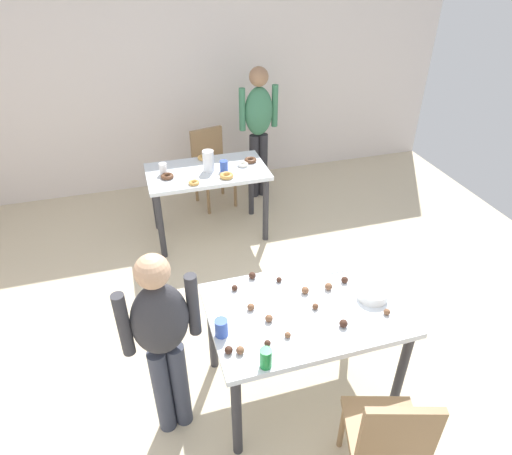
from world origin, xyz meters
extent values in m
plane|color=beige|center=(0.00, 0.00, 0.00)|extent=(6.40, 6.40, 0.00)
cube|color=silver|center=(0.00, 3.20, 1.30)|extent=(6.40, 0.10, 2.60)
cube|color=silver|center=(0.12, -0.20, 0.73)|extent=(1.20, 0.81, 0.04)
cylinder|color=#2D2D33|center=(-0.42, -0.55, 0.35)|extent=(0.06, 0.06, 0.71)
cylinder|color=#2D2D33|center=(0.67, -0.55, 0.35)|extent=(0.06, 0.06, 0.71)
cylinder|color=#2D2D33|center=(-0.42, 0.15, 0.35)|extent=(0.06, 0.06, 0.71)
cylinder|color=#2D2D33|center=(0.67, 0.15, 0.35)|extent=(0.06, 0.06, 0.71)
cube|color=silver|center=(-0.09, 1.87, 0.73)|extent=(1.17, 0.66, 0.04)
cylinder|color=#2D2D33|center=(-0.61, 1.60, 0.35)|extent=(0.06, 0.06, 0.71)
cylinder|color=#2D2D33|center=(0.44, 1.60, 0.35)|extent=(0.06, 0.06, 0.71)
cylinder|color=#2D2D33|center=(-0.61, 2.14, 0.35)|extent=(0.06, 0.06, 0.71)
cylinder|color=#2D2D33|center=(0.44, 2.14, 0.35)|extent=(0.06, 0.06, 0.71)
cube|color=olive|center=(0.31, -0.91, 0.43)|extent=(0.50, 0.50, 0.04)
cube|color=olive|center=(0.26, -1.08, 0.66)|extent=(0.38, 0.15, 0.42)
cylinder|color=olive|center=(0.20, -0.70, 0.21)|extent=(0.04, 0.04, 0.41)
cylinder|color=olive|center=(0.53, -0.79, 0.21)|extent=(0.04, 0.04, 0.41)
cube|color=olive|center=(0.10, 2.48, 0.43)|extent=(0.48, 0.48, 0.04)
cube|color=olive|center=(0.06, 2.65, 0.66)|extent=(0.38, 0.13, 0.42)
cylinder|color=olive|center=(0.31, 2.35, 0.21)|extent=(0.04, 0.04, 0.41)
cylinder|color=olive|center=(-0.02, 2.27, 0.21)|extent=(0.04, 0.04, 0.41)
cylinder|color=olive|center=(0.23, 2.68, 0.21)|extent=(0.04, 0.04, 0.41)
cylinder|color=olive|center=(-0.10, 2.60, 0.21)|extent=(0.04, 0.04, 0.41)
cylinder|color=#383D4C|center=(-0.81, -0.25, 0.35)|extent=(0.11, 0.11, 0.69)
cylinder|color=#383D4C|center=(-0.70, -0.24, 0.35)|extent=(0.11, 0.11, 0.69)
ellipsoid|color=#333338|center=(-0.76, -0.24, 0.94)|extent=(0.34, 0.24, 0.49)
sphere|color=tan|center=(-0.76, -0.24, 1.28)|extent=(0.19, 0.19, 0.19)
cylinder|color=#333338|center=(-0.95, -0.27, 0.97)|extent=(0.08, 0.08, 0.42)
cylinder|color=#333338|center=(-0.57, -0.22, 0.97)|extent=(0.08, 0.08, 0.42)
cylinder|color=#28282D|center=(0.70, 2.54, 0.39)|extent=(0.11, 0.11, 0.77)
cylinder|color=#28282D|center=(0.59, 2.54, 0.39)|extent=(0.11, 0.11, 0.77)
ellipsoid|color=#3D7A56|center=(0.65, 2.54, 1.05)|extent=(0.33, 0.22, 0.55)
sphere|color=#997051|center=(0.65, 2.54, 1.42)|extent=(0.21, 0.21, 0.21)
cylinder|color=#3D7A56|center=(0.84, 2.55, 1.09)|extent=(0.07, 0.07, 0.46)
cylinder|color=#3D7A56|center=(0.46, 2.53, 1.09)|extent=(0.07, 0.07, 0.46)
cylinder|color=white|center=(0.57, -0.24, 0.78)|extent=(0.19, 0.19, 0.06)
cylinder|color=#198438|center=(-0.25, -0.56, 0.81)|extent=(0.07, 0.07, 0.12)
cube|color=silver|center=(0.49, 0.06, 0.75)|extent=(0.17, 0.02, 0.01)
cylinder|color=#3351B2|center=(-0.43, -0.27, 0.81)|extent=(0.08, 0.08, 0.11)
sphere|color=#3D2319|center=(-0.26, 0.08, 0.77)|extent=(0.04, 0.04, 0.04)
sphere|color=#3D2319|center=(0.04, 0.08, 0.77)|extent=(0.04, 0.04, 0.04)
sphere|color=brown|center=(-0.13, -0.25, 0.77)|extent=(0.05, 0.05, 0.05)
sphere|color=#3D2319|center=(-0.20, -0.43, 0.77)|extent=(0.04, 0.04, 0.04)
sphere|color=brown|center=(0.33, -0.09, 0.77)|extent=(0.05, 0.05, 0.05)
sphere|color=brown|center=(0.57, -0.40, 0.77)|extent=(0.04, 0.04, 0.04)
sphere|color=#3D2319|center=(-0.42, -0.42, 0.77)|extent=(0.05, 0.05, 0.05)
sphere|color=brown|center=(0.18, -0.23, 0.77)|extent=(0.04, 0.04, 0.04)
sphere|color=brown|center=(-0.07, -0.40, 0.77)|extent=(0.04, 0.04, 0.04)
sphere|color=brown|center=(-0.21, -0.12, 0.77)|extent=(0.05, 0.05, 0.05)
sphere|color=#3D2319|center=(0.46, -0.05, 0.77)|extent=(0.05, 0.05, 0.05)
sphere|color=#3D2319|center=(-0.12, 0.16, 0.77)|extent=(0.05, 0.05, 0.05)
sphere|color=brown|center=(-0.36, -0.44, 0.77)|extent=(0.05, 0.05, 0.05)
sphere|color=#3D2319|center=(0.28, -0.42, 0.78)|extent=(0.05, 0.05, 0.05)
sphere|color=brown|center=(0.17, -0.08, 0.77)|extent=(0.05, 0.05, 0.05)
cylinder|color=white|center=(-0.07, 1.86, 0.85)|extent=(0.11, 0.11, 0.20)
cylinder|color=#3351B2|center=(0.07, 1.80, 0.80)|extent=(0.08, 0.08, 0.11)
cylinder|color=white|center=(-0.50, 1.91, 0.81)|extent=(0.07, 0.07, 0.11)
torus|color=brown|center=(-0.48, 1.81, 0.77)|extent=(0.12, 0.12, 0.04)
torus|color=white|center=(0.28, 1.86, 0.77)|extent=(0.11, 0.11, 0.03)
torus|color=gold|center=(-0.26, 1.62, 0.77)|extent=(0.10, 0.10, 0.03)
torus|color=gold|center=(-0.07, 2.13, 0.77)|extent=(0.12, 0.12, 0.04)
torus|color=brown|center=(0.38, 1.93, 0.77)|extent=(0.12, 0.12, 0.04)
torus|color=gold|center=(0.06, 1.66, 0.77)|extent=(0.13, 0.13, 0.04)
camera|label=1|loc=(-0.76, -2.08, 2.71)|focal=31.51mm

